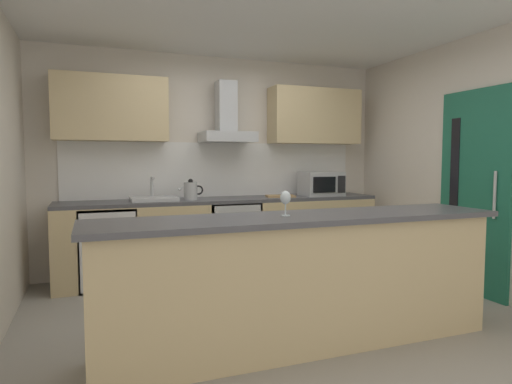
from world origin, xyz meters
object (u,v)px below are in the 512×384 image
kettle (191,191)px  wine_glass (285,199)px  oven (230,235)px  sink (154,198)px  microwave (321,184)px  range_hood (227,123)px  chopping_board (280,196)px  refrigerator (107,247)px

kettle → wine_glass: 2.08m
oven → sink: (-0.88, 0.01, 0.47)m
microwave → range_hood: (-1.19, 0.16, 0.74)m
kettle → chopping_board: 1.11m
kettle → refrigerator: bearing=178.0°
wine_glass → range_hood: bearing=83.7°
microwave → kettle: bearing=-179.8°
kettle → range_hood: size_ratio=0.40×
microwave → oven: bearing=178.7°
sink → range_hood: (0.88, 0.12, 0.86)m
refrigerator → microwave: bearing=-0.6°
refrigerator → wine_glass: 2.47m
kettle → chopping_board: bearing=0.5°
sink → kettle: size_ratio=1.73×
refrigerator → wine_glass: wine_glass is taller
oven → kettle: bearing=-176.0°
microwave → chopping_board: 0.58m
kettle → wine_glass: kettle is taller
oven → microwave: microwave is taller
range_hood → chopping_board: 1.09m
wine_glass → chopping_board: size_ratio=0.52×
kettle → chopping_board: kettle is taller
sink → range_hood: range_hood is taller
wine_glass → chopping_board: wine_glass is taller
sink → refrigerator: bearing=-178.4°
oven → kettle: 0.72m
kettle → sink: bearing=173.8°
microwave → sink: microwave is taller
oven → microwave: bearing=-1.3°
wine_glass → chopping_board: 2.26m
sink → chopping_board: 1.52m
refrigerator → range_hood: size_ratio=1.18×
oven → microwave: size_ratio=1.60×
oven → microwave: 1.33m
refrigerator → microwave: size_ratio=1.70×
oven → kettle: (-0.48, -0.03, 0.55)m
refrigerator → range_hood: (1.38, 0.13, 1.36)m
refrigerator → microwave: microwave is taller
range_hood → sink: bearing=-172.4°
chopping_board → microwave: bearing=-0.4°
range_hood → wine_glass: (-0.25, -2.23, -0.70)m
refrigerator → sink: bearing=1.6°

